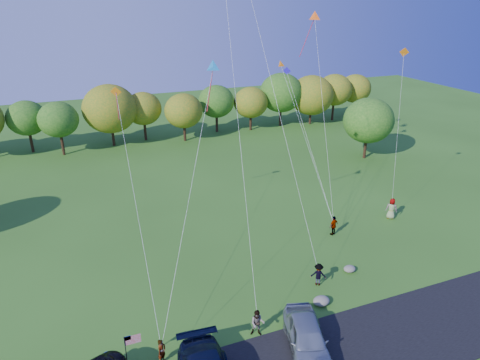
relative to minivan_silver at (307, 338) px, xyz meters
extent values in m
plane|color=#2F5C1A|center=(-1.53, 2.97, -0.94)|extent=(140.00, 140.00, 0.00)
cylinder|color=#341F13|center=(-16.87, 40.38, 0.17)|extent=(0.36, 0.36, 2.22)
ellipsoid|color=#346D1B|center=(-16.87, 40.38, 2.94)|extent=(5.11, 5.11, 4.60)
cylinder|color=#341F13|center=(-11.06, 42.70, 0.18)|extent=(0.36, 0.36, 2.24)
ellipsoid|color=#1E5717|center=(-11.06, 42.70, 3.36)|extent=(6.35, 6.35, 5.71)
cylinder|color=#341F13|center=(-5.87, 40.00, 0.49)|extent=(0.36, 0.36, 2.86)
ellipsoid|color=#346D1B|center=(-5.87, 40.00, 3.54)|extent=(4.99, 4.99, 4.49)
cylinder|color=#341F13|center=(-0.93, 41.47, 0.17)|extent=(0.36, 0.36, 2.21)
ellipsoid|color=#346D1B|center=(-0.93, 41.47, 3.50)|extent=(6.84, 6.84, 6.15)
cylinder|color=#341F13|center=(2.92, 40.25, 0.22)|extent=(0.36, 0.36, 2.31)
ellipsoid|color=#1E5717|center=(2.92, 40.25, 3.29)|extent=(5.88, 5.88, 5.29)
cylinder|color=#341F13|center=(8.12, 42.12, 0.31)|extent=(0.36, 0.36, 2.49)
ellipsoid|color=#346D1B|center=(8.12, 42.12, 3.79)|extent=(6.86, 6.86, 6.18)
cylinder|color=#341F13|center=(14.15, 41.59, 0.18)|extent=(0.36, 0.36, 2.25)
ellipsoid|color=#346D1B|center=(14.15, 41.59, 2.88)|extent=(4.86, 4.86, 4.37)
cylinder|color=#341F13|center=(19.06, 39.14, 0.61)|extent=(0.36, 0.36, 3.09)
ellipsoid|color=#346D1B|center=(19.06, 39.14, 4.09)|extent=(5.97, 5.97, 5.38)
cylinder|color=#341F13|center=(23.11, 39.23, 0.23)|extent=(0.36, 0.36, 2.34)
ellipsoid|color=#1E5717|center=(23.11, 39.23, 2.96)|extent=(4.81, 4.81, 4.33)
cylinder|color=#341F13|center=(28.62, 39.04, 0.47)|extent=(0.36, 0.36, 2.81)
ellipsoid|color=#346D1B|center=(28.62, 39.04, 3.80)|extent=(5.93, 5.93, 5.34)
cylinder|color=#341F13|center=(33.24, 39.26, 0.23)|extent=(0.36, 0.36, 2.34)
ellipsoid|color=#1E5717|center=(33.24, 39.26, 3.33)|extent=(5.92, 5.92, 5.33)
cylinder|color=#341F13|center=(22.47, 24.97, 0.46)|extent=(0.36, 0.36, 2.80)
ellipsoid|color=#1E5717|center=(22.47, 24.97, 3.81)|extent=(6.00, 6.00, 5.40)
imported|color=#A2AAAD|center=(0.00, 0.00, 0.00)|extent=(3.47, 5.54, 1.76)
imported|color=#4C4C59|center=(-7.68, 2.17, -0.18)|extent=(0.66, 0.64, 1.52)
imported|color=#4C4C59|center=(-2.04, 2.17, -0.09)|extent=(1.03, 0.94, 1.70)
imported|color=#4C4C59|center=(3.77, 5.00, -0.11)|extent=(1.23, 1.07, 1.65)
imported|color=#4C4C59|center=(8.52, 10.42, -0.08)|extent=(1.09, 0.73, 1.71)
imported|color=#4C4C59|center=(14.91, 10.98, 0.03)|extent=(1.11, 1.09, 1.93)
cylinder|color=black|center=(-9.49, 2.27, 0.22)|extent=(0.05, 0.05, 2.32)
cube|color=red|center=(-9.08, 2.27, 1.06)|extent=(0.83, 0.56, 0.02)
cube|color=navy|center=(-9.33, 2.28, 1.22)|extent=(0.33, 0.02, 0.26)
ellipsoid|color=#9D9689|center=(2.88, 3.10, -0.66)|extent=(1.12, 0.88, 0.56)
ellipsoid|color=slate|center=(6.71, 5.47, -0.71)|extent=(0.89, 0.74, 0.46)
cone|color=#1272B8|center=(-1.63, 10.59, 13.34)|extent=(1.03, 0.72, 0.86)
cone|color=orange|center=(8.35, 20.76, 11.64)|extent=(0.85, 0.52, 0.72)
cone|color=#F55811|center=(11.07, 19.85, 15.77)|extent=(1.26, 1.02, 1.01)
cube|color=orange|center=(13.88, 11.10, 13.53)|extent=(0.65, 0.38, 0.71)
cube|color=orange|center=(-7.22, 15.76, 11.21)|extent=(0.77, 0.30, 0.77)
cube|color=#2715DB|center=(7.09, 17.18, 11.64)|extent=(0.51, 0.50, 0.67)
camera|label=1|loc=(-10.21, -15.65, 17.36)|focal=32.00mm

